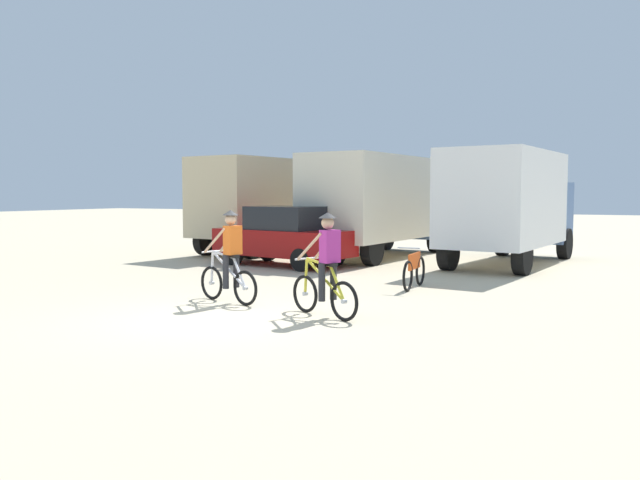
% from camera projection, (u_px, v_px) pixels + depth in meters
% --- Properties ---
extents(ground_plane, '(120.00, 120.00, 0.00)m').
position_uv_depth(ground_plane, '(219.00, 318.00, 11.05)').
color(ground_plane, beige).
extents(box_truck_tan_camper, '(3.19, 6.99, 3.35)m').
position_uv_depth(box_truck_tan_camper, '(270.00, 201.00, 23.29)').
color(box_truck_tan_camper, '#CCB78E').
rests_on(box_truck_tan_camper, ground).
extents(box_truck_cream_rv, '(3.00, 6.94, 3.35)m').
position_uv_depth(box_truck_cream_rv, '(377.00, 201.00, 21.29)').
color(box_truck_cream_rv, beige).
rests_on(box_truck_cream_rv, ground).
extents(box_truck_avon_van, '(3.08, 6.97, 3.35)m').
position_uv_depth(box_truck_avon_van, '(510.00, 202.00, 19.08)').
color(box_truck_avon_van, white).
rests_on(box_truck_avon_van, ground).
extents(sedan_parked, '(4.45, 2.49, 1.76)m').
position_uv_depth(sedan_parked, '(284.00, 236.00, 18.90)').
color(sedan_parked, maroon).
rests_on(sedan_parked, ground).
extents(cyclist_orange_shirt, '(1.67, 0.67, 1.82)m').
position_uv_depth(cyclist_orange_shirt, '(230.00, 260.00, 12.48)').
color(cyclist_orange_shirt, black).
rests_on(cyclist_orange_shirt, ground).
extents(cyclist_cowboy_hat, '(1.61, 0.82, 1.82)m').
position_uv_depth(cyclist_cowboy_hat, '(326.00, 269.00, 11.03)').
color(cyclist_cowboy_hat, black).
rests_on(cyclist_cowboy_hat, ground).
extents(bicycle_spare, '(0.50, 1.73, 0.97)m').
position_uv_depth(bicycle_spare, '(414.00, 271.00, 14.43)').
color(bicycle_spare, black).
rests_on(bicycle_spare, ground).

